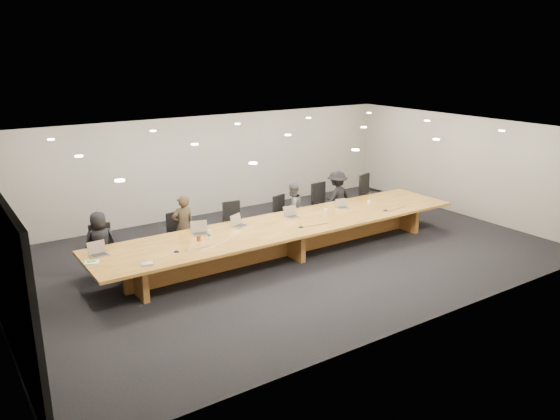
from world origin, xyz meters
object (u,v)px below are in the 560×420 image
object	(u,v)px
chair_mid_left	(235,223)
mic_right	(386,210)
chair_far_right	(371,195)
laptop_b	(200,228)
person_b	(183,226)
laptop_d	(292,212)
person_a	(100,243)
paper_cup_far	(369,202)
conference_table	(287,233)
paper_cup_near	(326,211)
av_box	(147,264)
laptop_a	(99,249)
laptop_e	(343,204)
laptop_c	(240,221)
chair_far_left	(104,250)
person_c	(292,208)
person_d	(337,198)
chair_right	(324,204)
chair_left	(180,234)
mic_left	(176,251)
chair_mid_right	(285,215)
mic_center	(301,227)
water_bottle	(209,235)
amber_mug	(199,238)

from	to	relation	value
chair_mid_left	mic_right	xyz separation A→B (m)	(3.23, -1.78, 0.24)
chair_far_right	laptop_b	world-z (taller)	chair_far_right
person_b	laptop_d	world-z (taller)	person_b
person_a	paper_cup_far	distance (m)	6.61
conference_table	paper_cup_near	distance (m)	1.30
person_a	av_box	bearing A→B (deg)	102.66
laptop_a	laptop_d	bearing A→B (deg)	-6.26
laptop_e	laptop_b	bearing A→B (deg)	-171.26
laptop_c	chair_far_left	bearing A→B (deg)	139.17
mic_right	person_c	bearing A→B (deg)	132.32
conference_table	person_d	bearing A→B (deg)	25.67
chair_right	laptop_a	size ratio (longest dim) A/B	3.31
chair_far_right	chair_left	bearing A→B (deg)	161.20
mic_left	chair_far_right	bearing A→B (deg)	13.41
conference_table	chair_mid_right	xyz separation A→B (m)	(0.81, 1.30, -0.02)
chair_far_left	laptop_a	xyz separation A→B (m)	(-0.32, -0.88, 0.35)
chair_far_left	chair_left	xyz separation A→B (m)	(1.76, 0.08, -0.02)
mic_center	person_a	bearing A→B (deg)	157.50
water_bottle	chair_far_left	bearing A→B (deg)	146.33
conference_table	laptop_b	xyz separation A→B (m)	(-1.98, 0.41, 0.37)
laptop_d	amber_mug	world-z (taller)	laptop_d
chair_right	chair_far_right	size ratio (longest dim) A/B	0.96
person_d	water_bottle	distance (m)	4.52
chair_far_right	paper_cup_near	world-z (taller)	chair_far_right
chair_mid_right	laptop_a	distance (m)	5.04
chair_far_right	paper_cup_far	world-z (taller)	chair_far_right
laptop_a	av_box	xyz separation A→B (m)	(0.59, -0.94, -0.12)
chair_mid_right	person_a	bearing A→B (deg)	165.84
chair_far_left	av_box	world-z (taller)	chair_far_left
chair_mid_left	laptop_a	world-z (taller)	chair_mid_left
chair_far_right	laptop_b	xyz separation A→B (m)	(-5.75, -0.87, 0.30)
person_a	chair_far_left	bearing A→B (deg)	171.67
chair_mid_left	chair_mid_right	world-z (taller)	chair_mid_left
person_b	mic_center	xyz separation A→B (m)	(2.11, -1.60, 0.04)
laptop_b	paper_cup_near	size ratio (longest dim) A/B	3.61
chair_mid_left	water_bottle	size ratio (longest dim) A/B	4.99
chair_left	person_a	world-z (taller)	person_a
laptop_d	paper_cup_near	xyz separation A→B (m)	(0.88, -0.14, -0.08)
chair_right	person_c	size ratio (longest dim) A/B	0.86
person_b	paper_cup_far	distance (m)	4.78
laptop_e	mic_center	distance (m)	1.90
chair_far_left	person_c	size ratio (longest dim) A/B	0.80
chair_far_left	mic_left	size ratio (longest dim) A/B	8.58
chair_mid_right	water_bottle	xyz separation A→B (m)	(-2.78, -1.29, 0.35)
person_c	water_bottle	world-z (taller)	person_c
conference_table	paper_cup_near	size ratio (longest dim) A/B	89.92
person_a	laptop_c	bearing A→B (deg)	166.63
chair_far_right	mic_right	size ratio (longest dim) A/B	8.95
amber_mug	mic_center	bearing A→B (deg)	-12.19
chair_left	laptop_c	bearing A→B (deg)	-48.99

